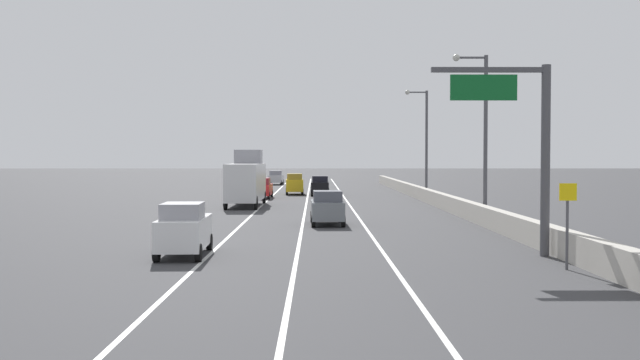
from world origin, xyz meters
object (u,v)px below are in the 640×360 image
object	(u,v)px
speed_advisory_sign	(567,219)
lamp_post_right_third	(424,136)
car_yellow_3	(295,184)
car_white_0	(184,229)
car_black_1	(320,186)
car_gray_5	(327,208)
overhead_sign_gantry	(527,136)
car_red_2	(262,188)
box_truck	(246,180)
lamp_post_right_second	(481,125)
car_silver_4	(276,178)

from	to	relation	value
speed_advisory_sign	lamp_post_right_third	xyz separation A→B (m)	(1.39, 43.03, 4.02)
car_yellow_3	car_white_0	bearing A→B (deg)	-93.79
speed_advisory_sign	car_black_1	bearing A→B (deg)	99.72
car_white_0	car_gray_5	bearing A→B (deg)	65.77
speed_advisory_sign	car_gray_5	bearing A→B (deg)	115.72
overhead_sign_gantry	car_black_1	size ratio (longest dim) A/B	1.57
car_white_0	car_red_2	xyz separation A→B (m)	(0.22, 39.22, -0.09)
car_gray_5	box_truck	world-z (taller)	box_truck
car_red_2	lamp_post_right_second	bearing A→B (deg)	-57.84
car_gray_5	car_yellow_3	bearing A→B (deg)	94.82
overhead_sign_gantry	lamp_post_right_second	bearing A→B (deg)	83.60
car_silver_4	car_gray_5	distance (m)	59.13
car_black_1	car_silver_4	bearing A→B (deg)	102.05
lamp_post_right_third	car_black_1	xyz separation A→B (m)	(-9.60, 4.92, -4.81)
car_white_0	car_gray_5	world-z (taller)	car_white_0
speed_advisory_sign	car_gray_5	distance (m)	18.50
car_black_1	car_red_2	size ratio (longest dim) A/B	1.01
lamp_post_right_third	car_yellow_3	world-z (taller)	lamp_post_right_third
overhead_sign_gantry	car_white_0	bearing A→B (deg)	179.14
overhead_sign_gantry	car_yellow_3	xyz separation A→B (m)	(-10.38, 46.48, -3.67)
lamp_post_right_third	car_black_1	size ratio (longest dim) A/B	2.11
car_white_0	box_truck	xyz separation A→B (m)	(-0.23, 28.52, 0.98)
lamp_post_right_third	car_red_2	world-z (taller)	lamp_post_right_third
lamp_post_right_third	box_truck	size ratio (longest dim) A/B	1.19
car_silver_4	car_red_2	bearing A→B (deg)	-89.27
lamp_post_right_third	car_silver_4	distance (m)	36.27
overhead_sign_gantry	lamp_post_right_third	size ratio (longest dim) A/B	0.75
car_black_1	box_truck	world-z (taller)	box_truck
car_silver_4	car_black_1	bearing A→B (deg)	-77.95
overhead_sign_gantry	lamp_post_right_third	distance (m)	39.66
overhead_sign_gantry	car_black_1	world-z (taller)	overhead_sign_gantry
lamp_post_right_second	car_gray_5	size ratio (longest dim) A/B	2.47
lamp_post_right_second	box_truck	world-z (taller)	lamp_post_right_second
car_black_1	car_yellow_3	distance (m)	3.27
overhead_sign_gantry	car_yellow_3	distance (m)	47.76
lamp_post_right_third	car_gray_5	distance (m)	28.41
speed_advisory_sign	car_red_2	world-z (taller)	speed_advisory_sign
speed_advisory_sign	car_yellow_3	bearing A→B (deg)	102.24
lamp_post_right_second	car_yellow_3	size ratio (longest dim) A/B	2.45
lamp_post_right_third	car_white_0	size ratio (longest dim) A/B	2.27
speed_advisory_sign	car_black_1	xyz separation A→B (m)	(-8.21, 47.94, -0.79)
car_yellow_3	car_silver_4	bearing A→B (deg)	97.27
car_silver_4	car_yellow_3	bearing A→B (deg)	-82.73
car_white_0	car_silver_4	world-z (taller)	car_white_0
car_red_2	car_white_0	bearing A→B (deg)	-90.32
car_yellow_3	car_silver_4	size ratio (longest dim) A/B	0.93
lamp_post_right_third	car_yellow_3	size ratio (longest dim) A/B	2.45
car_white_0	box_truck	world-z (taller)	box_truck
lamp_post_right_third	car_gray_5	size ratio (longest dim) A/B	2.47
box_truck	lamp_post_right_third	bearing A→B (deg)	35.06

